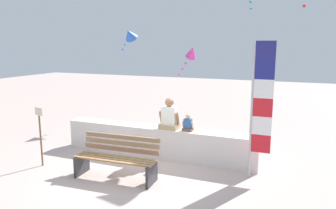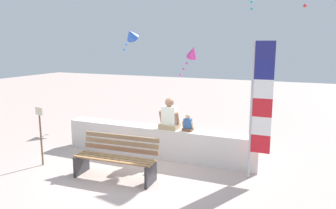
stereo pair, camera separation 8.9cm
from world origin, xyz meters
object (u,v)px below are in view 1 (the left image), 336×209
object	(u,v)px
person_adult	(169,117)
person_child	(188,124)
park_bench	(117,158)
flag_banner	(259,103)
kite_blue	(130,34)
sign_post	(40,132)
kite_magenta	(191,53)

from	to	relation	value
person_adult	person_child	xyz separation A→B (m)	(0.48, 0.00, -0.14)
park_bench	person_child	world-z (taller)	person_child
flag_banner	kite_blue	size ratio (longest dim) A/B	3.33
park_bench	sign_post	size ratio (longest dim) A/B	1.29
sign_post	kite_magenta	bearing A→B (deg)	63.51
person_adult	kite_magenta	world-z (taller)	kite_magenta
park_bench	kite_magenta	size ratio (longest dim) A/B	1.77
kite_magenta	kite_blue	bearing A→B (deg)	170.92
person_adult	person_child	distance (m)	0.50
person_child	flag_banner	bearing A→B (deg)	-14.44
kite_magenta	sign_post	bearing A→B (deg)	-116.49
park_bench	kite_blue	distance (m)	5.87
person_adult	flag_banner	xyz separation A→B (m)	(2.15, -0.43, 0.57)
person_adult	kite_magenta	bearing A→B (deg)	97.77
sign_post	flag_banner	bearing A→B (deg)	13.93
person_child	kite_blue	bearing A→B (deg)	136.16
person_child	flag_banner	distance (m)	1.87
person_adult	kite_blue	world-z (taller)	kite_blue
kite_magenta	person_child	bearing A→B (deg)	-72.88
person_adult	kite_blue	bearing A→B (deg)	131.69
person_adult	sign_post	world-z (taller)	person_adult
kite_magenta	kite_blue	distance (m)	2.55
person_adult	kite_blue	xyz separation A→B (m)	(-2.82, 3.17, 2.09)
person_child	park_bench	bearing A→B (deg)	-124.67
person_child	kite_magenta	bearing A→B (deg)	107.12
kite_blue	sign_post	size ratio (longest dim) A/B	0.62
kite_blue	sign_post	distance (m)	5.32
park_bench	sign_post	distance (m)	2.03
person_adult	kite_magenta	distance (m)	3.17
person_adult	kite_blue	distance (m)	4.73
person_child	sign_post	bearing A→B (deg)	-152.21
park_bench	kite_magenta	distance (m)	4.80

